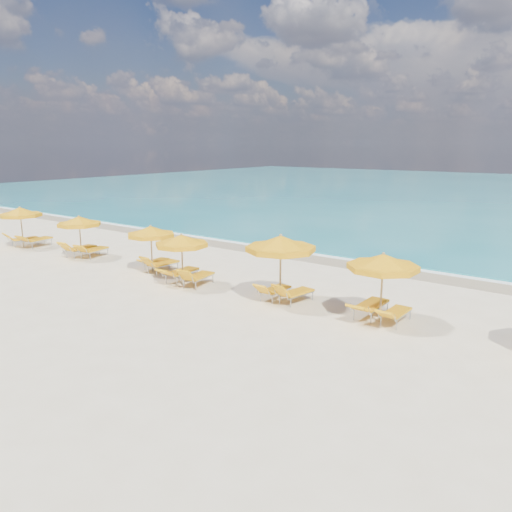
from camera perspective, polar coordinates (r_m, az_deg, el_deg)
The scene contains 23 objects.
ground_plane at distance 19.35m, azimuth -2.67°, elevation -4.26°, with size 120.00×120.00×0.00m, color beige.
ocean at distance 63.62m, azimuth 26.11°, elevation 6.38°, with size 120.00×80.00×0.30m, color #16757E.
wet_sand_band at distance 25.30m, azimuth 8.02°, elevation -0.28°, with size 120.00×2.60×0.01m, color tan.
foam_line at distance 25.99m, azimuth 8.87°, elevation 0.04°, with size 120.00×1.20×0.03m, color white.
whitecap_near at distance 36.41m, azimuth 7.06°, elevation 3.73°, with size 14.00×0.36×0.05m, color white.
umbrella_0 at distance 30.36m, azimuth -25.35°, elevation 4.52°, with size 2.63×2.63×2.29m.
umbrella_1 at distance 26.40m, azimuth -19.57°, elevation 3.73°, with size 2.84×2.84×2.17m.
umbrella_2 at distance 22.53m, azimuth -11.94°, elevation 2.71°, with size 2.65×2.65×2.15m.
umbrella_3 at distance 20.11m, azimuth -8.50°, elevation 1.69°, with size 2.60×2.60×2.16m.
umbrella_4 at distance 17.65m, azimuth 2.83°, elevation 1.35°, with size 2.75×2.75×2.55m.
umbrella_5 at distance 16.25m, azimuth 14.32°, elevation -0.74°, with size 3.03×3.03×2.32m.
lounger_0_left at distance 31.11m, azimuth -24.97°, elevation 1.51°, with size 0.94×1.90×0.85m.
lounger_0_right at distance 30.47m, azimuth -23.69°, elevation 1.44°, with size 0.95×2.07×0.82m.
lounger_1_left at distance 27.06m, azimuth -19.44°, elevation 0.50°, with size 0.87×2.04×0.94m.
lounger_1_right at distance 26.61m, azimuth -18.02°, elevation 0.37°, with size 0.95×1.95×0.84m.
lounger_2_left at distance 23.51m, azimuth -11.34°, elevation -0.91°, with size 0.77×1.76×0.62m.
lounger_2_right at distance 22.77m, azimuth -10.66°, elevation -1.23°, with size 0.70×1.87×0.90m.
lounger_3_left at distance 21.13m, azimuth -8.54°, elevation -2.23°, with size 0.81×2.10×0.79m.
lounger_3_right at distance 20.36m, azimuth -6.65°, elevation -2.76°, with size 0.93×1.93×0.93m.
lounger_4_left at distance 18.58m, azimuth 2.15°, elevation -4.29°, with size 0.61×1.72×0.78m.
lounger_4_right at distance 18.20m, azimuth 4.52°, elevation -4.65°, with size 0.87×1.82×0.87m.
lounger_5_left at distance 17.11m, azimuth 12.94°, elevation -6.03°, with size 0.69×2.09×0.75m.
lounger_5_right at distance 16.74m, azimuth 15.63°, elevation -6.72°, with size 0.61×1.79×0.72m.
Camera 1 is at (11.77, -14.27, 5.66)m, focal length 35.00 mm.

